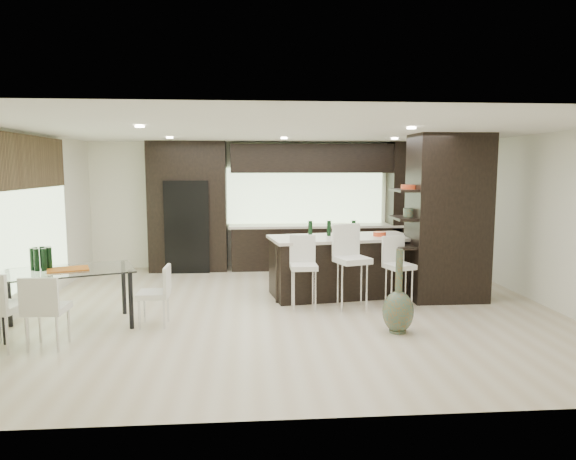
{
  "coord_description": "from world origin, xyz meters",
  "views": [
    {
      "loc": [
        -0.65,
        -7.69,
        2.17
      ],
      "look_at": [
        0.0,
        0.6,
        1.15
      ],
      "focal_mm": 32.0,
      "sensor_mm": 36.0,
      "label": 1
    }
  ],
  "objects": [
    {
      "name": "ground",
      "position": [
        0.0,
        0.0,
        0.0
      ],
      "size": [
        8.0,
        8.0,
        0.0
      ],
      "primitive_type": "plane",
      "color": "beige",
      "rests_on": "ground"
    },
    {
      "name": "back_wall",
      "position": [
        0.0,
        3.5,
        1.35
      ],
      "size": [
        8.0,
        0.02,
        2.7
      ],
      "primitive_type": "cube",
      "color": "white",
      "rests_on": "ground"
    },
    {
      "name": "left_wall",
      "position": [
        -4.0,
        0.0,
        1.35
      ],
      "size": [
        0.02,
        7.0,
        2.7
      ],
      "primitive_type": "cube",
      "color": "white",
      "rests_on": "ground"
    },
    {
      "name": "right_wall",
      "position": [
        4.0,
        0.0,
        1.35
      ],
      "size": [
        0.02,
        7.0,
        2.7
      ],
      "primitive_type": "cube",
      "color": "white",
      "rests_on": "ground"
    },
    {
      "name": "ceiling",
      "position": [
        0.0,
        0.0,
        2.7
      ],
      "size": [
        8.0,
        7.0,
        0.02
      ],
      "primitive_type": "cube",
      "color": "white",
      "rests_on": "ground"
    },
    {
      "name": "window_left",
      "position": [
        -3.96,
        0.2,
        1.35
      ],
      "size": [
        0.04,
        3.2,
        1.9
      ],
      "primitive_type": "cube",
      "color": "#B2D199",
      "rests_on": "left_wall"
    },
    {
      "name": "window_back",
      "position": [
        0.6,
        3.46,
        1.55
      ],
      "size": [
        3.4,
        0.04,
        1.2
      ],
      "primitive_type": "cube",
      "color": "#B2D199",
      "rests_on": "back_wall"
    },
    {
      "name": "stone_accent",
      "position": [
        -3.93,
        0.2,
        2.25
      ],
      "size": [
        0.08,
        3.0,
        0.8
      ],
      "primitive_type": "cube",
      "color": "brown",
      "rests_on": "left_wall"
    },
    {
      "name": "ceiling_spots",
      "position": [
        0.0,
        0.25,
        2.68
      ],
      "size": [
        4.0,
        3.0,
        0.02
      ],
      "primitive_type": "cube",
      "color": "white",
      "rests_on": "ceiling"
    },
    {
      "name": "back_cabinetry",
      "position": [
        0.5,
        3.17,
        1.35
      ],
      "size": [
        6.8,
        0.68,
        2.7
      ],
      "primitive_type": "cube",
      "color": "black",
      "rests_on": "ground"
    },
    {
      "name": "refrigerator",
      "position": [
        -1.9,
        3.12,
        0.95
      ],
      "size": [
        0.9,
        0.68,
        1.9
      ],
      "primitive_type": "cube",
      "color": "black",
      "rests_on": "ground"
    },
    {
      "name": "partition_column",
      "position": [
        2.6,
        0.4,
        1.35
      ],
      "size": [
        1.2,
        0.8,
        2.7
      ],
      "primitive_type": "cube",
      "color": "black",
      "rests_on": "ground"
    },
    {
      "name": "kitchen_island",
      "position": [
        0.94,
        0.79,
        0.51
      ],
      "size": [
        2.56,
        1.41,
        1.01
      ],
      "primitive_type": "cube",
      "rotation": [
        0.0,
        0.0,
        0.15
      ],
      "color": "black",
      "rests_on": "ground"
    },
    {
      "name": "stool_left",
      "position": [
        0.19,
        -0.04,
        0.46
      ],
      "size": [
        0.4,
        0.4,
        0.91
      ],
      "primitive_type": "cube",
      "rotation": [
        0.0,
        0.0,
        -0.0
      ],
      "color": "white",
      "rests_on": "ground"
    },
    {
      "name": "stool_mid",
      "position": [
        0.94,
        -0.07,
        0.52
      ],
      "size": [
        0.58,
        0.58,
        1.05
      ],
      "primitive_type": "cube",
      "rotation": [
        0.0,
        0.0,
        0.31
      ],
      "color": "white",
      "rests_on": "ground"
    },
    {
      "name": "stool_right",
      "position": [
        1.68,
        -0.03,
        0.45
      ],
      "size": [
        0.49,
        0.49,
        0.89
      ],
      "primitive_type": "cube",
      "rotation": [
        0.0,
        0.0,
        0.31
      ],
      "color": "white",
      "rests_on": "ground"
    },
    {
      "name": "bench",
      "position": [
        0.55,
        1.95,
        0.23
      ],
      "size": [
        1.29,
        0.82,
        0.46
      ],
      "primitive_type": "cube",
      "rotation": [
        0.0,
        0.0,
        -0.33
      ],
      "color": "black",
      "rests_on": "ground"
    },
    {
      "name": "floor_vase",
      "position": [
        1.31,
        -1.25,
        0.56
      ],
      "size": [
        0.48,
        0.48,
        1.12
      ],
      "primitive_type": null,
      "rotation": [
        0.0,
        0.0,
        0.19
      ],
      "color": "#47503A",
      "rests_on": "ground"
    },
    {
      "name": "dining_table",
      "position": [
        -3.07,
        -0.71,
        0.4
      ],
      "size": [
        1.88,
        1.45,
        0.8
      ],
      "primitive_type": "cube",
      "rotation": [
        0.0,
        0.0,
        0.35
      ],
      "color": "white",
      "rests_on": "ground"
    },
    {
      "name": "chair_near",
      "position": [
        -3.07,
        -1.48,
        0.42
      ],
      "size": [
        0.47,
        0.47,
        0.83
      ],
      "primitive_type": "cube",
      "rotation": [
        0.0,
        0.0,
        -0.04
      ],
      "color": "white",
      "rests_on": "ground"
    },
    {
      "name": "chair_far",
      "position": [
        -3.59,
        -1.5,
        0.44
      ],
      "size": [
        0.57,
        0.57,
        0.89
      ],
      "primitive_type": "cube",
      "rotation": [
        0.0,
        0.0,
        -0.21
      ],
      "color": "white",
      "rests_on": "ground"
    },
    {
      "name": "chair_end",
      "position": [
        -1.95,
        -0.71,
        0.38
      ],
      "size": [
        0.42,
        0.42,
        0.77
      ],
      "primitive_type": "cube",
      "rotation": [
        0.0,
        0.0,
        1.56
      ],
      "color": "white",
      "rests_on": "ground"
    }
  ]
}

